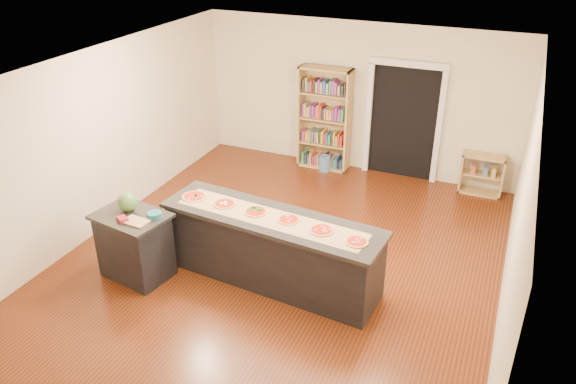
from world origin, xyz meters
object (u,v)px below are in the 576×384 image
at_px(low_shelf, 482,174).
at_px(watermelon, 127,202).
at_px(kitchen_island, 272,249).
at_px(bookshelf, 324,119).
at_px(side_counter, 135,245).
at_px(waste_bin, 325,163).

distance_m(low_shelf, watermelon, 6.09).
bearing_deg(low_shelf, kitchen_island, -121.31).
height_order(bookshelf, watermelon, bookshelf).
relative_size(side_counter, watermelon, 3.62).
distance_m(kitchen_island, bookshelf, 3.90).
bearing_deg(side_counter, waste_bin, 83.22).
bearing_deg(low_shelf, bookshelf, -179.65).
bearing_deg(kitchen_island, side_counter, -155.80).
bearing_deg(waste_bin, kitchen_island, -81.62).
relative_size(low_shelf, waste_bin, 2.39).
distance_m(kitchen_island, low_shelf, 4.49).
distance_m(bookshelf, waste_bin, 0.86).
relative_size(kitchen_island, low_shelf, 4.13).
xyz_separation_m(kitchen_island, waste_bin, (-0.53, 3.63, -0.35)).
xyz_separation_m(side_counter, low_shelf, (4.10, 4.44, -0.11)).
xyz_separation_m(waste_bin, watermelon, (-1.34, -4.15, 0.93)).
bearing_deg(bookshelf, waste_bin, -61.33).
xyz_separation_m(bookshelf, watermelon, (-1.24, -4.33, 0.10)).
height_order(low_shelf, waste_bin, low_shelf).
height_order(kitchen_island, side_counter, kitchen_island).
relative_size(side_counter, low_shelf, 1.31).
relative_size(side_counter, bookshelf, 0.49).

